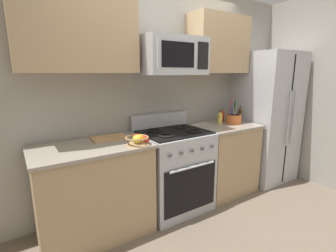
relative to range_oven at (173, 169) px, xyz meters
The scene contains 17 objects.
ground_plane 0.79m from the range_oven, 90.00° to the right, with size 16.00×16.00×0.00m, color #6B5B4C.
wall_back 0.92m from the range_oven, 90.00° to the left, with size 8.00×0.10×2.60m, color #9E998E.
counter_left 0.92m from the range_oven, behind, with size 1.07×0.65×0.91m.
range_oven is the anchor object (origin of this frame).
counter_right 0.80m from the range_oven, ahead, with size 0.82×0.65×0.91m.
refrigerator 1.69m from the range_oven, ahead, with size 0.79×0.76×1.85m.
wall_right 2.37m from the range_oven, 16.63° to the right, with size 0.10×8.00×2.60m, color #9E998E.
microwave 1.27m from the range_oven, 90.07° to the left, with size 0.71×0.44×0.39m.
upper_cabinets_left 1.73m from the range_oven, 169.41° to the left, with size 1.06×0.34×0.70m.
upper_cabinets_right 1.67m from the range_oven, 12.16° to the left, with size 0.81×0.34×0.70m.
utensil_crock 1.09m from the range_oven, ahead, with size 0.20×0.20×0.33m.
fruit_basket 0.77m from the range_oven, 159.20° to the right, with size 0.22×0.22×0.11m.
apple_loose 0.70m from the range_oven, 155.88° to the right, with size 0.08×0.08×0.08m, color red.
cutting_board 0.84m from the range_oven, 167.13° to the left, with size 0.35×0.23×0.02m, color tan.
bottle_hot_sauce 1.09m from the range_oven, 10.89° to the left, with size 0.06×0.06×0.18m.
bottle_oil 0.96m from the range_oven, ahead, with size 0.06×0.06×0.18m.
bottle_soy 1.25m from the range_oven, ahead, with size 0.05×0.05×0.22m.
Camera 1 is at (-1.51, -1.56, 1.57)m, focal length 26.07 mm.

